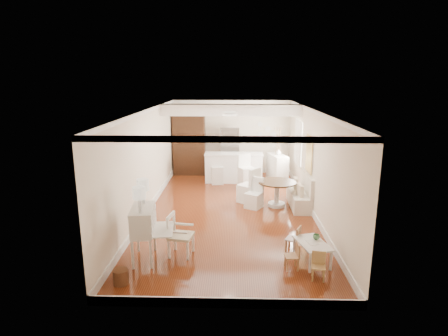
{
  "coord_description": "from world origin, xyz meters",
  "views": [
    {
      "loc": [
        0.12,
        -9.83,
        3.61
      ],
      "look_at": [
        -0.16,
        0.3,
        1.17
      ],
      "focal_mm": 30.0,
      "sensor_mm": 36.0,
      "label": 1
    }
  ],
  "objects_px": {
    "wicker_basket": "(121,277)",
    "dining_table": "(277,194)",
    "gustavian_armchair": "(181,235)",
    "fridge": "(239,151)",
    "kids_table": "(312,252)",
    "sideboard": "(277,168)",
    "kids_chair_a": "(292,256)",
    "secretary_bureau": "(143,234)",
    "kids_chair_c": "(319,266)",
    "slip_chair_near": "(254,193)",
    "breakfast_counter": "(234,168)",
    "bar_stool_left": "(217,170)",
    "bar_stool_right": "(247,172)",
    "pantry_cabinet": "(189,144)",
    "kids_chair_b": "(293,238)",
    "slip_chair_far": "(249,185)"
  },
  "relations": [
    {
      "from": "bar_stool_right",
      "to": "sideboard",
      "type": "bearing_deg",
      "value": 13.03
    },
    {
      "from": "dining_table",
      "to": "slip_chair_far",
      "type": "distance_m",
      "value": 0.89
    },
    {
      "from": "dining_table",
      "to": "breakfast_counter",
      "type": "height_order",
      "value": "breakfast_counter"
    },
    {
      "from": "dining_table",
      "to": "fridge",
      "type": "relative_size",
      "value": 0.6
    },
    {
      "from": "gustavian_armchair",
      "to": "fridge",
      "type": "xyz_separation_m",
      "value": [
        1.28,
        6.8,
        0.45
      ]
    },
    {
      "from": "wicker_basket",
      "to": "dining_table",
      "type": "height_order",
      "value": "dining_table"
    },
    {
      "from": "kids_chair_a",
      "to": "bar_stool_right",
      "type": "xyz_separation_m",
      "value": [
        -0.71,
        5.46,
        0.3
      ]
    },
    {
      "from": "gustavian_armchair",
      "to": "dining_table",
      "type": "relative_size",
      "value": 0.82
    },
    {
      "from": "kids_chair_a",
      "to": "sideboard",
      "type": "height_order",
      "value": "sideboard"
    },
    {
      "from": "kids_chair_a",
      "to": "kids_chair_b",
      "type": "relative_size",
      "value": 0.95
    },
    {
      "from": "kids_table",
      "to": "slip_chair_near",
      "type": "xyz_separation_m",
      "value": [
        -1.0,
        3.23,
        0.22
      ]
    },
    {
      "from": "gustavian_armchair",
      "to": "kids_table",
      "type": "distance_m",
      "value": 2.68
    },
    {
      "from": "secretary_bureau",
      "to": "slip_chair_near",
      "type": "relative_size",
      "value": 1.28
    },
    {
      "from": "slip_chair_far",
      "to": "sideboard",
      "type": "distance_m",
      "value": 2.58
    },
    {
      "from": "kids_chair_a",
      "to": "bar_stool_right",
      "type": "distance_m",
      "value": 5.51
    },
    {
      "from": "dining_table",
      "to": "pantry_cabinet",
      "type": "distance_m",
      "value": 4.79
    },
    {
      "from": "slip_chair_near",
      "to": "breakfast_counter",
      "type": "bearing_deg",
      "value": 132.73
    },
    {
      "from": "fridge",
      "to": "wicker_basket",
      "type": "bearing_deg",
      "value": -105.47
    },
    {
      "from": "slip_chair_far",
      "to": "kids_chair_a",
      "type": "bearing_deg",
      "value": 48.23
    },
    {
      "from": "kids_chair_a",
      "to": "bar_stool_left",
      "type": "height_order",
      "value": "bar_stool_left"
    },
    {
      "from": "gustavian_armchair",
      "to": "sideboard",
      "type": "xyz_separation_m",
      "value": [
        2.63,
        5.81,
        0.04
      ]
    },
    {
      "from": "secretary_bureau",
      "to": "kids_chair_c",
      "type": "distance_m",
      "value": 3.46
    },
    {
      "from": "gustavian_armchair",
      "to": "pantry_cabinet",
      "type": "xyz_separation_m",
      "value": [
        -0.62,
        6.83,
        0.7
      ]
    },
    {
      "from": "kids_chair_c",
      "to": "bar_stool_right",
      "type": "distance_m",
      "value": 5.96
    },
    {
      "from": "pantry_cabinet",
      "to": "bar_stool_right",
      "type": "bearing_deg",
      "value": -41.59
    },
    {
      "from": "kids_table",
      "to": "kids_chair_b",
      "type": "distance_m",
      "value": 0.58
    },
    {
      "from": "dining_table",
      "to": "sideboard",
      "type": "distance_m",
      "value": 2.68
    },
    {
      "from": "bar_stool_left",
      "to": "kids_chair_c",
      "type": "bearing_deg",
      "value": -78.89
    },
    {
      "from": "gustavian_armchair",
      "to": "kids_chair_a",
      "type": "height_order",
      "value": "gustavian_armchair"
    },
    {
      "from": "gustavian_armchair",
      "to": "slip_chair_near",
      "type": "bearing_deg",
      "value": -19.58
    },
    {
      "from": "bar_stool_right",
      "to": "sideboard",
      "type": "relative_size",
      "value": 1.12
    },
    {
      "from": "wicker_basket",
      "to": "bar_stool_right",
      "type": "distance_m",
      "value": 6.58
    },
    {
      "from": "fridge",
      "to": "kids_chair_b",
      "type": "bearing_deg",
      "value": -80.63
    },
    {
      "from": "kids_table",
      "to": "kids_chair_a",
      "type": "bearing_deg",
      "value": -147.47
    },
    {
      "from": "slip_chair_far",
      "to": "fridge",
      "type": "height_order",
      "value": "fridge"
    },
    {
      "from": "slip_chair_near",
      "to": "slip_chair_far",
      "type": "bearing_deg",
      "value": 136.16
    },
    {
      "from": "pantry_cabinet",
      "to": "kids_chair_a",
      "type": "bearing_deg",
      "value": -68.86
    },
    {
      "from": "dining_table",
      "to": "breakfast_counter",
      "type": "relative_size",
      "value": 0.53
    },
    {
      "from": "secretary_bureau",
      "to": "kids_chair_a",
      "type": "xyz_separation_m",
      "value": [
        2.94,
        -0.31,
        -0.28
      ]
    },
    {
      "from": "fridge",
      "to": "dining_table",
      "type": "bearing_deg",
      "value": -73.96
    },
    {
      "from": "secretary_bureau",
      "to": "kids_chair_c",
      "type": "bearing_deg",
      "value": -18.36
    },
    {
      "from": "bar_stool_left",
      "to": "breakfast_counter",
      "type": "bearing_deg",
      "value": 18.95
    },
    {
      "from": "kids_table",
      "to": "kids_chair_c",
      "type": "distance_m",
      "value": 0.66
    },
    {
      "from": "bar_stool_right",
      "to": "pantry_cabinet",
      "type": "relative_size",
      "value": 0.5
    },
    {
      "from": "wicker_basket",
      "to": "bar_stool_right",
      "type": "relative_size",
      "value": 0.24
    },
    {
      "from": "wicker_basket",
      "to": "kids_chair_b",
      "type": "bearing_deg",
      "value": 23.17
    },
    {
      "from": "kids_table",
      "to": "sideboard",
      "type": "height_order",
      "value": "sideboard"
    },
    {
      "from": "kids_chair_c",
      "to": "secretary_bureau",
      "type": "bearing_deg",
      "value": 178.63
    },
    {
      "from": "secretary_bureau",
      "to": "kids_chair_b",
      "type": "bearing_deg",
      "value": 1.66
    },
    {
      "from": "kids_chair_c",
      "to": "breakfast_counter",
      "type": "bearing_deg",
      "value": 113.51
    }
  ]
}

